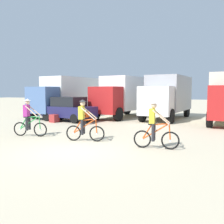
% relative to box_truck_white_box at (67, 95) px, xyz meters
% --- Properties ---
extents(ground_plane, '(120.00, 120.00, 0.00)m').
position_rel_box_truck_white_box_xyz_m(ground_plane, '(6.81, -11.04, -1.87)').
color(ground_plane, beige).
extents(box_truck_white_box, '(3.51, 7.06, 3.35)m').
position_rel_box_truck_white_box_xyz_m(box_truck_white_box, '(0.00, 0.00, 0.00)').
color(box_truck_white_box, white).
rests_on(box_truck_white_box, ground).
extents(box_truck_avon_van, '(3.58, 7.07, 3.35)m').
position_rel_box_truck_white_box_xyz_m(box_truck_avon_van, '(4.74, 1.24, 0.00)').
color(box_truck_avon_van, white).
rests_on(box_truck_avon_van, ground).
extents(box_truck_grey_hauler, '(3.18, 6.99, 3.35)m').
position_rel_box_truck_white_box_xyz_m(box_truck_grey_hauler, '(8.31, 1.17, 0.00)').
color(box_truck_grey_hauler, '#9E9EA3').
rests_on(box_truck_grey_hauler, ground).
extents(sedan_parked, '(4.44, 2.46, 1.76)m').
position_rel_box_truck_white_box_xyz_m(sedan_parked, '(1.82, -2.98, -0.99)').
color(sedan_parked, '#1E1E4C').
rests_on(sedan_parked, ground).
extents(cyclist_orange_shirt, '(1.71, 0.56, 1.82)m').
position_rel_box_truck_white_box_xyz_m(cyclist_orange_shirt, '(3.29, -9.03, -1.03)').
color(cyclist_orange_shirt, black).
rests_on(cyclist_orange_shirt, ground).
extents(cyclist_cowboy_hat, '(1.71, 0.56, 1.82)m').
position_rel_box_truck_white_box_xyz_m(cyclist_cowboy_hat, '(6.32, -9.14, -1.03)').
color(cyclist_cowboy_hat, black).
rests_on(cyclist_cowboy_hat, ground).
extents(cyclist_near_camera, '(1.73, 0.52, 1.82)m').
position_rel_box_truck_white_box_xyz_m(cyclist_near_camera, '(9.49, -9.46, -1.03)').
color(cyclist_near_camera, black).
rests_on(cyclist_near_camera, ground).
extents(bicycle_spare, '(0.50, 1.73, 0.97)m').
position_rel_box_truck_white_box_xyz_m(bicycle_spare, '(3.88, -3.98, -1.48)').
color(bicycle_spare, black).
rests_on(bicycle_spare, ground).
extents(supply_crate, '(0.61, 0.62, 0.55)m').
position_rel_box_truck_white_box_xyz_m(supply_crate, '(1.30, -3.94, -1.60)').
color(supply_crate, '#9E2D2D').
rests_on(supply_crate, ground).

